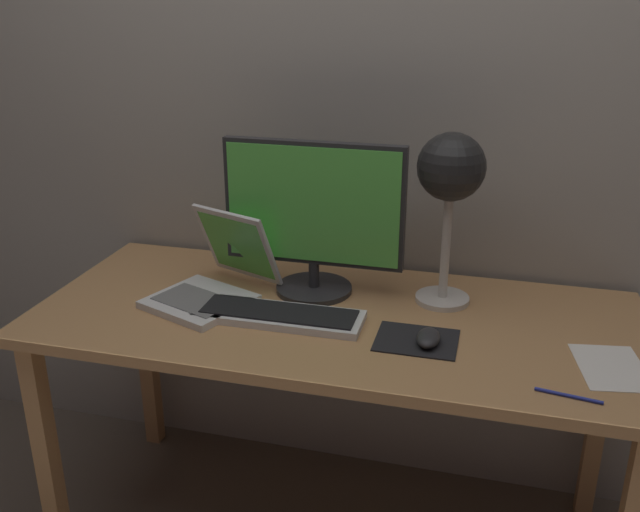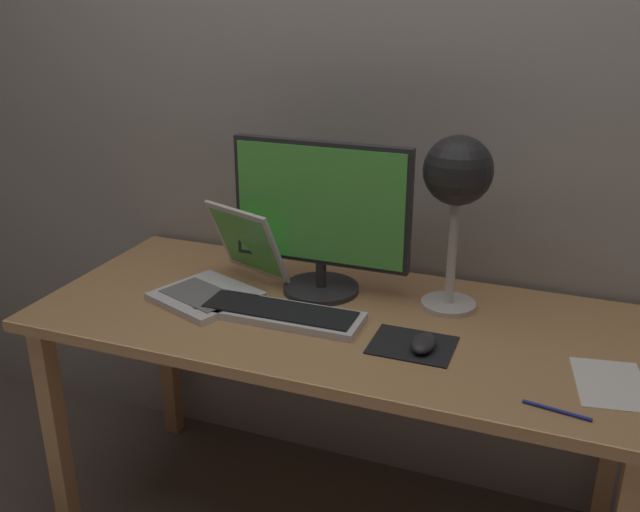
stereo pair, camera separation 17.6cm
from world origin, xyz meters
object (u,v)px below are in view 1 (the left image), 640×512
Objects in this scene: desk_lamp at (451,177)px; pen at (569,396)px; laptop at (218,274)px; mouse at (428,338)px; monitor at (314,214)px; keyboard_main at (279,315)px.

pen is at bearing -53.54° from desk_lamp.
desk_lamp is (0.61, 0.12, 0.29)m from laptop.
laptop is 4.10× the size of mouse.
monitor is 0.32m from laptop.
mouse is at bearing -5.84° from keyboard_main.
monitor reaches higher than mouse.
laptop reaches higher than keyboard_main.
pen is at bearing -15.35° from keyboard_main.
mouse reaches higher than keyboard_main.
laptop is 0.62m from mouse.
laptop reaches higher than pen.
monitor reaches higher than pen.
keyboard_main reaches higher than pen.
mouse reaches higher than pen.
desk_lamp is at bearing 11.37° from laptop.
desk_lamp is at bearing 126.46° from pen.
laptop is 0.97m from pen.
mouse is (-0.01, -0.26, -0.33)m from desk_lamp.
mouse is (0.35, -0.24, -0.21)m from monitor.
monitor is 0.81m from pen.
monitor is 3.59× the size of pen.
pen is at bearing -17.72° from laptop.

